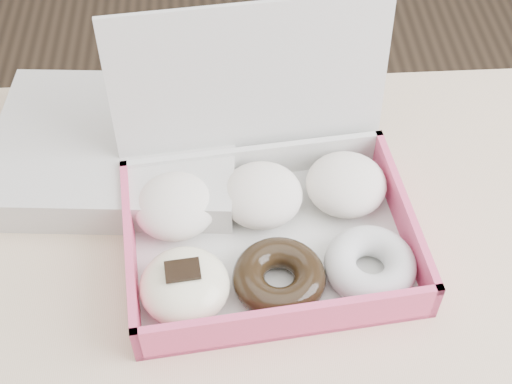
{
  "coord_description": "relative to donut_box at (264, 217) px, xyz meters",
  "views": [
    {
      "loc": [
        0.03,
        -0.33,
        1.37
      ],
      "look_at": [
        0.05,
        0.15,
        0.81
      ],
      "focal_mm": 50.0,
      "sensor_mm": 36.0,
      "label": 1
    }
  ],
  "objects": [
    {
      "name": "donut_box",
      "position": [
        0.0,
        0.0,
        0.0
      ],
      "size": [
        0.32,
        0.28,
        0.22
      ],
      "rotation": [
        0.0,
        0.0,
        0.11
      ],
      "color": "silver",
      "rests_on": "table"
    },
    {
      "name": "newspapers",
      "position": [
        -0.16,
        0.12,
        -0.01
      ],
      "size": [
        0.29,
        0.24,
        0.04
      ],
      "primitive_type": "cube",
      "rotation": [
        0.0,
        0.0,
        -0.08
      ],
      "color": "silver",
      "rests_on": "table"
    }
  ]
}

